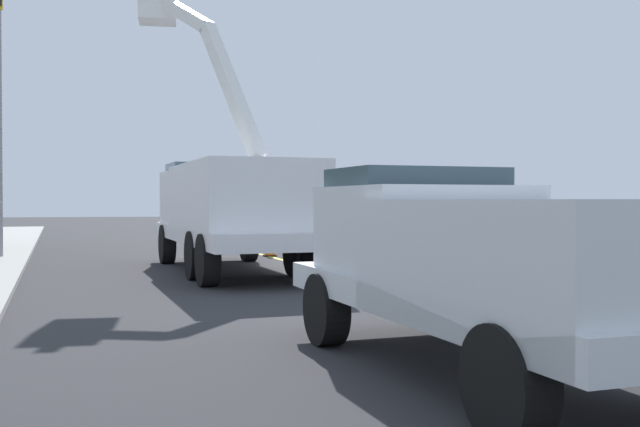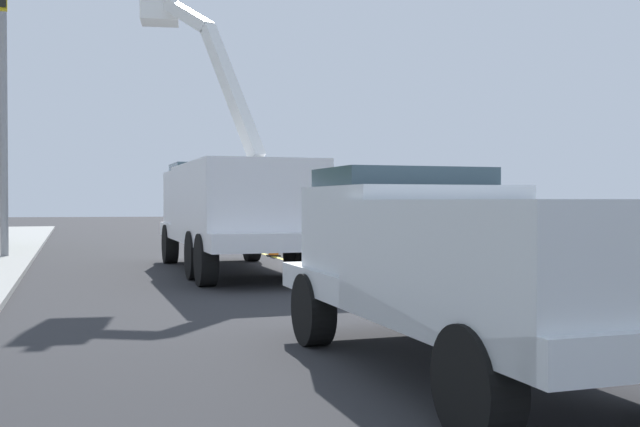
# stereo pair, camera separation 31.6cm
# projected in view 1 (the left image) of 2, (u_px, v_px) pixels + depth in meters

# --- Properties ---
(ground) EXTENTS (120.00, 120.00, 0.00)m
(ground) POSITION_uv_depth(u_px,v_px,m) (309.00, 267.00, 18.79)
(ground) COLOR #2D2D30
(lane_centre_stripe) EXTENTS (49.44, 7.81, 0.01)m
(lane_centre_stripe) POSITION_uv_depth(u_px,v_px,m) (309.00, 267.00, 18.79)
(lane_centre_stripe) COLOR yellow
(lane_centre_stripe) RESTS_ON ground
(utility_bucket_truck) EXTENTS (8.49, 4.05, 7.42)m
(utility_bucket_truck) POSITION_uv_depth(u_px,v_px,m) (229.00, 203.00, 17.66)
(utility_bucket_truck) COLOR white
(utility_bucket_truck) RESTS_ON ground
(service_pickup_truck) EXTENTS (5.86, 2.93, 2.06)m
(service_pickup_truck) POSITION_uv_depth(u_px,v_px,m) (484.00, 260.00, 7.17)
(service_pickup_truck) COLOR silver
(service_pickup_truck) RESTS_ON ground
(passing_minivan) EXTENTS (5.03, 2.61, 1.69)m
(passing_minivan) POSITION_uv_depth(u_px,v_px,m) (334.00, 222.00, 24.91)
(passing_minivan) COLOR tan
(passing_minivan) RESTS_ON ground
(traffic_cone_mid_front) EXTENTS (0.40, 0.40, 0.87)m
(traffic_cone_mid_front) POSITION_uv_depth(u_px,v_px,m) (270.00, 242.00, 22.41)
(traffic_cone_mid_front) COLOR black
(traffic_cone_mid_front) RESTS_ON ground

